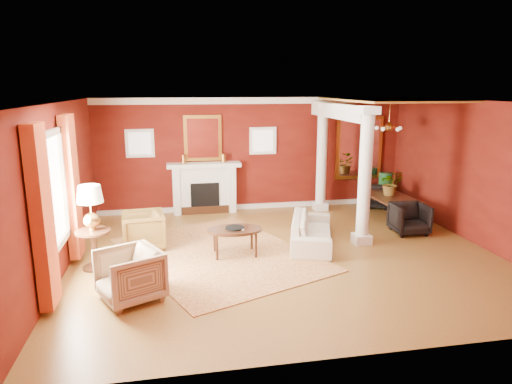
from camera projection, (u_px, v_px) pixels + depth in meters
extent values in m
plane|color=brown|center=(285.00, 254.00, 8.84)|extent=(8.00, 8.00, 0.00)
cube|color=#63170D|center=(253.00, 154.00, 11.87)|extent=(8.00, 0.04, 2.90)
cube|color=#63170D|center=(362.00, 242.00, 5.16)|extent=(8.00, 0.04, 2.90)
cube|color=#63170D|center=(59.00, 189.00, 7.80)|extent=(0.04, 7.00, 2.90)
cube|color=#63170D|center=(478.00, 174.00, 9.22)|extent=(0.04, 7.00, 2.90)
cube|color=white|center=(287.00, 102.00, 8.19)|extent=(8.00, 7.00, 0.04)
cube|color=white|center=(204.00, 189.00, 11.66)|extent=(1.60, 0.34, 1.20)
cube|color=black|center=(205.00, 197.00, 11.53)|extent=(0.72, 0.03, 0.70)
cube|color=black|center=(205.00, 210.00, 11.61)|extent=(1.20, 0.05, 0.20)
cube|color=white|center=(204.00, 165.00, 11.48)|extent=(1.85, 0.42, 0.10)
cube|color=white|center=(177.00, 191.00, 11.51)|extent=(0.16, 0.40, 1.20)
cube|color=white|center=(232.00, 189.00, 11.76)|extent=(0.16, 0.40, 1.20)
cube|color=gold|center=(203.00, 138.00, 11.50)|extent=(0.95, 0.06, 1.15)
cube|color=white|center=(203.00, 138.00, 11.46)|extent=(0.78, 0.02, 0.98)
cube|color=white|center=(140.00, 143.00, 11.25)|extent=(0.70, 0.06, 0.70)
cube|color=white|center=(140.00, 143.00, 11.22)|extent=(0.54, 0.02, 0.54)
cube|color=white|center=(263.00, 141.00, 11.80)|extent=(0.70, 0.06, 0.70)
cube|color=white|center=(263.00, 141.00, 11.77)|extent=(0.54, 0.02, 0.54)
cube|color=white|center=(51.00, 191.00, 7.21)|extent=(0.03, 1.30, 1.70)
cube|color=white|center=(42.00, 202.00, 6.54)|extent=(0.08, 0.10, 1.90)
cube|color=white|center=(63.00, 182.00, 7.89)|extent=(0.08, 0.10, 1.90)
cube|color=#C74622|center=(42.00, 217.00, 6.30)|extent=(0.18, 0.55, 2.60)
cube|color=#C74622|center=(72.00, 187.00, 8.22)|extent=(0.18, 0.55, 2.60)
cube|color=white|center=(361.00, 239.00, 9.41)|extent=(0.34, 0.34, 0.20)
cylinder|color=white|center=(365.00, 175.00, 9.10)|extent=(0.26, 0.26, 2.50)
cube|color=white|center=(369.00, 110.00, 8.82)|extent=(0.36, 0.36, 0.16)
cube|color=white|center=(320.00, 206.00, 11.99)|extent=(0.34, 0.34, 0.20)
cylinder|color=white|center=(322.00, 155.00, 11.69)|extent=(0.26, 0.26, 2.50)
cube|color=white|center=(323.00, 105.00, 11.40)|extent=(0.36, 0.36, 0.16)
cube|color=white|center=(339.00, 111.00, 10.37)|extent=(0.30, 3.20, 0.32)
cube|color=#C58C3A|center=(390.00, 100.00, 10.37)|extent=(2.30, 3.40, 0.04)
cube|color=gold|center=(359.00, 148.00, 12.32)|extent=(1.30, 0.06, 1.70)
cube|color=white|center=(359.00, 148.00, 12.29)|extent=(1.10, 0.02, 1.50)
cylinder|color=#B27D38|center=(390.00, 113.00, 10.50)|extent=(0.02, 0.02, 0.65)
sphere|color=#B27D38|center=(389.00, 127.00, 10.57)|extent=(0.20, 0.20, 0.20)
sphere|color=beige|center=(400.00, 128.00, 10.63)|extent=(0.09, 0.09, 0.09)
sphere|color=beige|center=(387.00, 127.00, 10.85)|extent=(0.09, 0.09, 0.09)
sphere|color=beige|center=(377.00, 128.00, 10.70)|extent=(0.09, 0.09, 0.09)
sphere|color=beige|center=(383.00, 129.00, 10.38)|extent=(0.09, 0.09, 0.09)
sphere|color=beige|center=(398.00, 129.00, 10.34)|extent=(0.09, 0.09, 0.09)
cube|color=white|center=(253.00, 101.00, 11.52)|extent=(8.00, 0.08, 0.16)
cube|color=white|center=(254.00, 206.00, 12.14)|extent=(8.00, 0.08, 0.12)
cube|color=maroon|center=(219.00, 254.00, 8.82)|extent=(4.33, 4.86, 0.02)
imported|color=beige|center=(312.00, 226.00, 9.33)|extent=(1.17, 2.07, 0.78)
imported|color=black|center=(143.00, 229.00, 9.06)|extent=(0.84, 0.88, 0.83)
imported|color=tan|center=(130.00, 273.00, 6.85)|extent=(1.09, 1.11, 0.87)
cylinder|color=black|center=(235.00, 230.00, 8.67)|extent=(1.05, 1.05, 0.05)
cylinder|color=black|center=(217.00, 249.00, 8.44)|extent=(0.05, 0.05, 0.47)
cylinder|color=black|center=(256.00, 246.00, 8.57)|extent=(0.05, 0.05, 0.47)
cylinder|color=black|center=(215.00, 241.00, 8.89)|extent=(0.05, 0.05, 0.47)
cylinder|color=black|center=(252.00, 238.00, 9.02)|extent=(0.05, 0.05, 0.47)
imported|color=black|center=(234.00, 223.00, 8.62)|extent=(0.18, 0.04, 0.24)
cylinder|color=black|center=(96.00, 267.00, 8.14)|extent=(0.45, 0.45, 0.04)
cylinder|color=black|center=(94.00, 250.00, 8.07)|extent=(0.10, 0.10, 0.69)
cylinder|color=black|center=(93.00, 232.00, 7.99)|extent=(0.61, 0.61, 0.04)
sphere|color=#B27D38|center=(92.00, 220.00, 7.94)|extent=(0.28, 0.28, 0.28)
cylinder|color=#B27D38|center=(91.00, 209.00, 7.90)|extent=(0.03, 0.03, 0.30)
cone|color=beige|center=(90.00, 194.00, 7.83)|extent=(0.45, 0.45, 0.30)
imported|color=black|center=(391.00, 200.00, 11.13)|extent=(0.62, 1.65, 0.91)
imported|color=black|center=(410.00, 217.00, 10.00)|extent=(0.74, 0.70, 0.74)
imported|color=black|center=(373.00, 194.00, 12.19)|extent=(0.88, 0.85, 0.75)
sphere|color=#154321|center=(384.00, 200.00, 12.29)|extent=(0.40, 0.40, 0.40)
cylinder|color=#154321|center=(385.00, 190.00, 12.23)|extent=(0.35, 0.35, 0.94)
imported|color=#26591E|center=(392.00, 172.00, 11.01)|extent=(0.64, 0.69, 0.47)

